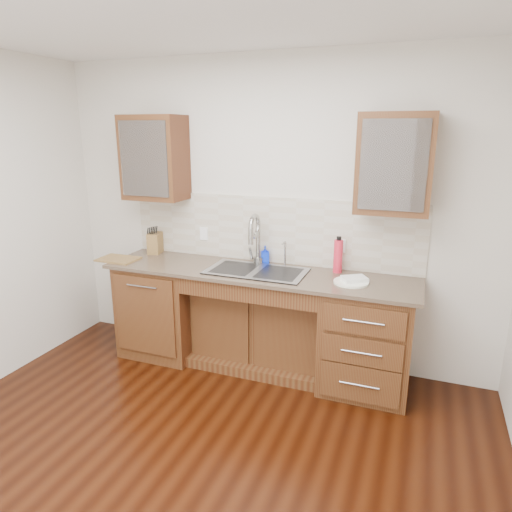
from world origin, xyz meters
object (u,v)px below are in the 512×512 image
at_px(water_bottle, 338,256).
at_px(soap_bottle, 265,254).
at_px(knife_block, 155,243).
at_px(cutting_board, 118,259).
at_px(plate, 351,282).

bearing_deg(water_bottle, soap_bottle, 175.36).
distance_m(soap_bottle, knife_block, 1.12).
relative_size(water_bottle, cutting_board, 0.78).
xyz_separation_m(water_bottle, cutting_board, (-1.97, -0.34, -0.13)).
distance_m(water_bottle, cutting_board, 2.00).
distance_m(soap_bottle, water_bottle, 0.67).
xyz_separation_m(water_bottle, plate, (0.15, -0.24, -0.13)).
xyz_separation_m(soap_bottle, plate, (0.82, -0.30, -0.07)).
bearing_deg(plate, soap_bottle, 160.15).
relative_size(soap_bottle, plate, 0.56).
bearing_deg(water_bottle, cutting_board, -170.23).
relative_size(soap_bottle, cutting_board, 0.43).
relative_size(plate, knife_block, 1.39).
bearing_deg(cutting_board, knife_block, 61.25).
bearing_deg(knife_block, cutting_board, -131.96).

